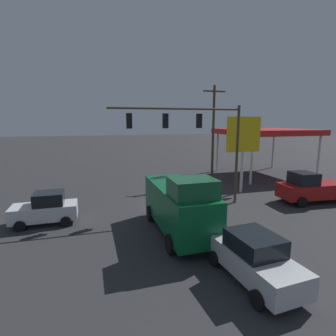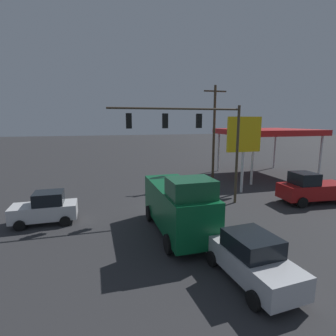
% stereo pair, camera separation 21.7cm
% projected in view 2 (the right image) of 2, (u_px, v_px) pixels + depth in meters
% --- Properties ---
extents(ground_plane, '(200.00, 200.00, 0.00)m').
position_uv_depth(ground_plane, '(175.00, 208.00, 19.02)').
color(ground_plane, '#2D2D30').
extents(traffic_signal_assembly, '(9.59, 0.43, 7.39)m').
position_uv_depth(traffic_signal_assembly, '(193.00, 131.00, 18.50)').
color(traffic_signal_assembly, '#473828').
rests_on(traffic_signal_assembly, ground).
extents(utility_pole, '(2.40, 0.26, 9.81)m').
position_uv_depth(utility_pole, '(214.00, 131.00, 27.08)').
color(utility_pole, '#473828').
rests_on(utility_pole, ground).
extents(gas_station_canopy, '(9.43, 8.73, 5.34)m').
position_uv_depth(gas_station_canopy, '(267.00, 132.00, 29.91)').
color(gas_station_canopy, red).
rests_on(gas_station_canopy, ground).
extents(price_sign, '(3.13, 0.27, 6.62)m').
position_uv_depth(price_sign, '(244.00, 137.00, 22.47)').
color(price_sign, silver).
rests_on(price_sign, ground).
extents(hatchback_crossing, '(3.82, 2.00, 1.97)m').
position_uv_depth(hatchback_crossing, '(46.00, 208.00, 16.18)').
color(hatchback_crossing, silver).
rests_on(hatchback_crossing, ground).
extents(sedan_waiting, '(2.33, 4.53, 1.93)m').
position_uv_depth(sedan_waiting, '(251.00, 258.00, 10.32)').
color(sedan_waiting, silver).
rests_on(sedan_waiting, ground).
extents(delivery_truck, '(2.63, 6.83, 3.58)m').
position_uv_depth(delivery_truck, '(178.00, 205.00, 14.49)').
color(delivery_truck, '#0C592D').
rests_on(delivery_truck, ground).
extents(pickup_parked, '(5.32, 2.53, 2.40)m').
position_uv_depth(pickup_parked, '(312.00, 189.00, 20.21)').
color(pickup_parked, maroon).
rests_on(pickup_parked, ground).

